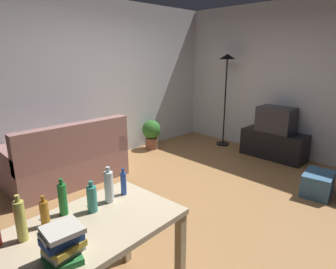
% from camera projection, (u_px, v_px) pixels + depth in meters
% --- Properties ---
extents(ground_plane, '(5.20, 4.40, 0.02)m').
position_uv_depth(ground_plane, '(190.00, 200.00, 3.66)').
color(ground_plane, '#9E7042').
extents(wall_rear, '(5.20, 0.10, 2.70)m').
position_uv_depth(wall_rear, '(93.00, 82.00, 4.80)').
color(wall_rear, silver).
rests_on(wall_rear, ground_plane).
extents(wall_right, '(0.10, 4.40, 2.70)m').
position_uv_depth(wall_right, '(288.00, 81.00, 5.04)').
color(wall_right, silver).
rests_on(wall_right, ground_plane).
extents(couch, '(1.60, 0.84, 0.92)m').
position_uv_depth(couch, '(68.00, 162.00, 4.09)').
color(couch, '#996B66').
rests_on(couch, ground_plane).
extents(tv_stand, '(0.44, 1.10, 0.48)m').
position_uv_depth(tv_stand, '(273.00, 145.00, 5.10)').
color(tv_stand, black).
rests_on(tv_stand, ground_plane).
extents(tv, '(0.41, 0.60, 0.44)m').
position_uv_depth(tv, '(276.00, 120.00, 4.98)').
color(tv, '#2D2D33').
rests_on(tv, tv_stand).
extents(torchiere_lamp, '(0.32, 0.32, 1.81)m').
position_uv_depth(torchiere_lamp, '(226.00, 75.00, 5.52)').
color(torchiere_lamp, black).
rests_on(torchiere_lamp, ground_plane).
extents(desk, '(1.24, 0.78, 0.76)m').
position_uv_depth(desk, '(87.00, 242.00, 1.81)').
color(desk, '#C6B28E').
rests_on(desk, ground_plane).
extents(potted_plant, '(0.36, 0.36, 0.57)m').
position_uv_depth(potted_plant, '(152.00, 132.00, 5.56)').
color(potted_plant, brown).
rests_on(potted_plant, ground_plane).
extents(storage_box, '(0.52, 0.41, 0.30)m').
position_uv_depth(storage_box, '(318.00, 184.00, 3.76)').
color(storage_box, '#386084').
rests_on(storage_box, ground_plane).
extents(bottle_squat, '(0.06, 0.06, 0.29)m').
position_uv_depth(bottle_squat, '(21.00, 220.00, 1.62)').
color(bottle_squat, '#BCB24C').
rests_on(bottle_squat, desk).
extents(bottle_amber, '(0.05, 0.05, 0.21)m').
position_uv_depth(bottle_amber, '(45.00, 213.00, 1.76)').
color(bottle_amber, '#9E6019').
rests_on(bottle_amber, desk).
extents(bottle_green, '(0.06, 0.06, 0.26)m').
position_uv_depth(bottle_green, '(63.00, 199.00, 1.89)').
color(bottle_green, '#1E722D').
rests_on(bottle_green, desk).
extents(bottle_tall, '(0.07, 0.07, 0.22)m').
position_uv_depth(bottle_tall, '(92.00, 198.00, 1.93)').
color(bottle_tall, teal).
rests_on(bottle_tall, desk).
extents(bottle_clear, '(0.07, 0.07, 0.27)m').
position_uv_depth(bottle_clear, '(109.00, 186.00, 2.05)').
color(bottle_clear, silver).
rests_on(bottle_clear, desk).
extents(bottle_blue, '(0.04, 0.04, 0.21)m').
position_uv_depth(bottle_blue, '(124.00, 183.00, 2.17)').
color(bottle_blue, '#2347A3').
rests_on(bottle_blue, desk).
extents(book_stack, '(0.22, 0.21, 0.20)m').
position_uv_depth(book_stack, '(62.00, 244.00, 1.46)').
color(book_stack, '#236B33').
rests_on(book_stack, desk).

